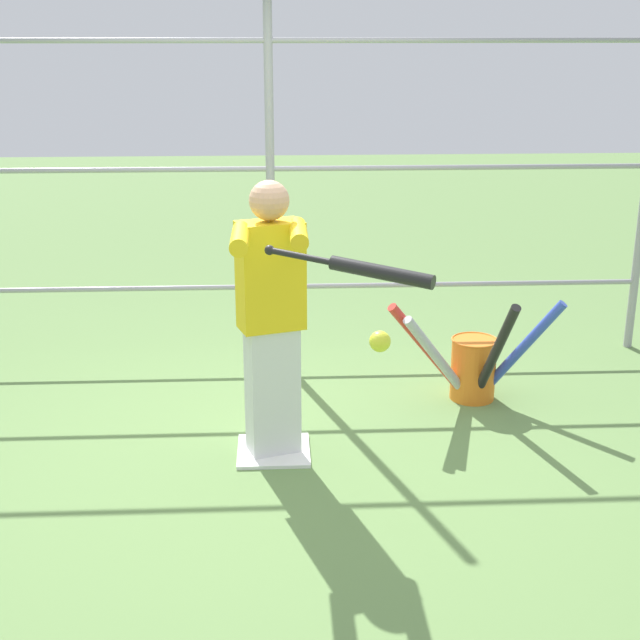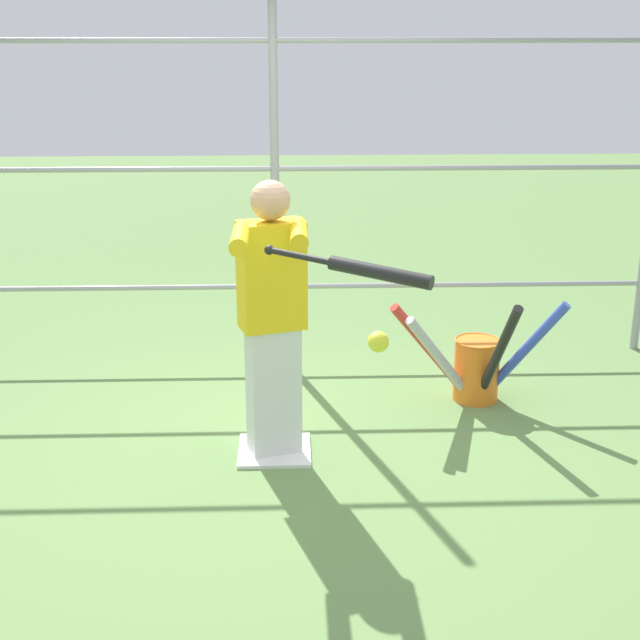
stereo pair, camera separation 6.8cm
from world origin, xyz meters
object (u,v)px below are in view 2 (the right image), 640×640
baseball_bat_swinging (365,270)px  bat_bucket (475,365)px  batter (272,313)px  softball_in_flight (378,342)px

baseball_bat_swinging → bat_bucket: baseball_bat_swinging is taller
batter → softball_in_flight: batter is taller
bat_bucket → batter: bearing=28.3°
baseball_bat_swinging → bat_bucket: (-0.82, -1.32, -0.98)m
batter → softball_in_flight: bearing=122.2°
bat_bucket → softball_in_flight: bearing=62.1°
baseball_bat_swinging → softball_in_flight: bearing=112.7°
softball_in_flight → bat_bucket: 1.77m
baseball_bat_swinging → bat_bucket: bearing=-121.8°
batter → bat_bucket: batter is taller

